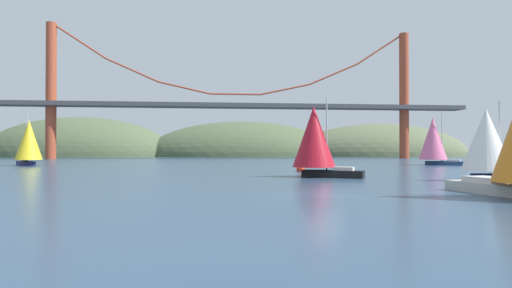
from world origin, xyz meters
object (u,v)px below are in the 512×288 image
(sailboat_yellow_sail, at_px, (29,141))
(sailboat_crimson_sail, at_px, (315,139))
(sailboat_white_mainsail, at_px, (488,142))
(sailboat_pink_spinnaker, at_px, (434,140))
(channel_buoy, at_px, (301,169))

(sailboat_yellow_sail, distance_m, sailboat_crimson_sail, 52.54)
(sailboat_white_mainsail, distance_m, sailboat_yellow_sail, 67.93)
(sailboat_white_mainsail, relative_size, sailboat_crimson_sail, 0.89)
(sailboat_pink_spinnaker, xyz_separation_m, channel_buoy, (-28.19, -18.44, -4.11))
(sailboat_yellow_sail, xyz_separation_m, sailboat_crimson_sail, (41.31, -32.46, -0.21))
(sailboat_white_mainsail, height_order, channel_buoy, sailboat_white_mainsail)
(sailboat_white_mainsail, height_order, sailboat_pink_spinnaker, sailboat_pink_spinnaker)
(sailboat_pink_spinnaker, xyz_separation_m, sailboat_crimson_sail, (-28.93, -28.78, -0.56))
(sailboat_yellow_sail, bearing_deg, sailboat_white_mainsail, -35.63)
(sailboat_yellow_sail, bearing_deg, sailboat_crimson_sail, -38.16)
(sailboat_white_mainsail, relative_size, channel_buoy, 2.71)
(sailboat_white_mainsail, xyz_separation_m, sailboat_pink_spinnaker, (15.03, 35.88, 1.00))
(sailboat_crimson_sail, bearing_deg, sailboat_pink_spinnaker, 44.85)
(sailboat_white_mainsail, distance_m, channel_buoy, 22.07)
(sailboat_crimson_sail, bearing_deg, sailboat_white_mainsail, -27.07)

